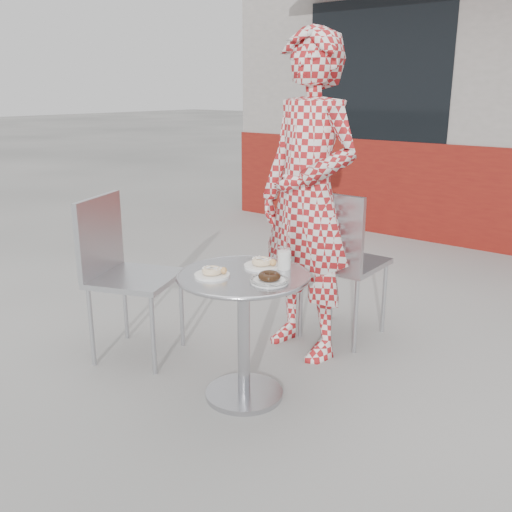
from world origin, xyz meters
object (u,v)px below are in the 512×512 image
Objects in this scene: chair_far at (342,292)px; plate_near at (213,273)px; chair_left at (135,309)px; plate_checker at (269,279)px; bistro_table at (244,305)px; plate_far at (263,263)px; seated_person at (308,199)px; milk_cup at (284,259)px.

plate_near is (-0.09, -1.09, 0.39)m from chair_far.
chair_left is 5.19× the size of plate_checker.
bistro_table is 0.23m from plate_near.
chair_left reaches higher than plate_near.
chair_far is at bearing -60.58° from chair_left.
plate_far and plate_checker have the same top height.
plate_checker is at bearing -58.66° from seated_person.
milk_cup reaches higher than plate_checker.
plate_checker is at bearing -44.13° from plate_far.
chair_left is (-0.80, -0.03, -0.21)m from bistro_table.
milk_cup is (0.11, 0.19, 0.21)m from bistro_table.
seated_person is (-0.07, 0.66, 0.42)m from bistro_table.
seated_person is at bearing 76.14° from chair_far.
bistro_table is 0.79m from seated_person.
bistro_table is at bearing 88.85° from chair_far.
plate_checker reaches higher than plate_near.
plate_far is at bearing 89.04° from chair_far.
plate_checker is at bearing 98.62° from chair_far.
bistro_table is 0.30m from milk_cup.
seated_person is at bearing 109.86° from plate_checker.
bistro_table is at bearing -109.98° from chair_left.
plate_far is 0.12m from milk_cup.
plate_far is 0.28m from plate_near.
bistro_table is 0.70× the size of chair_far.
chair_left is at bearing -177.95° from bistro_table.
chair_far is 5.27× the size of plate_far.
plate_near is (-0.09, -0.12, 0.18)m from bistro_table.
bistro_table is at bearing -90.79° from plate_far.
chair_far is at bearing 100.05° from plate_checker.
seated_person is at bearing -68.66° from chair_left.
plate_near is at bearing -123.36° from milk_cup.
chair_far is at bearing 90.27° from bistro_table.
milk_cup reaches higher than plate_near.
bistro_table is 0.70× the size of chair_left.
chair_left is at bearing 172.96° from plate_near.
seated_person is (-0.07, -0.31, 0.63)m from chair_far.
seated_person reaches higher than chair_far.
bistro_table is 0.36× the size of seated_person.
seated_person is (0.73, 0.69, 0.63)m from chair_left.
chair_far reaches higher than plate_near.
chair_far is at bearing 89.05° from seated_person.
bistro_table is 0.23m from plate_far.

